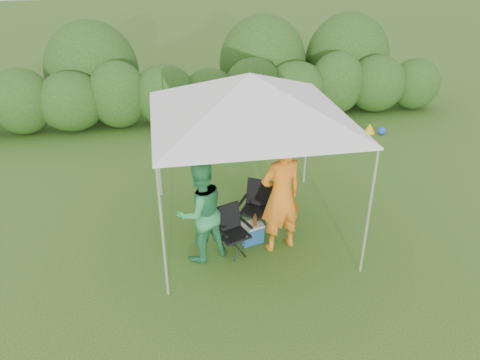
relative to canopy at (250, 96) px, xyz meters
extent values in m
plane|color=#3E6720|center=(0.00, -0.50, -2.46)|extent=(70.00, 70.00, 0.00)
ellipsoid|color=#2C531A|center=(-4.88, 5.50, -1.60)|extent=(1.65, 1.40, 1.73)
cylinder|color=#382616|center=(-4.88, 5.50, -2.31)|extent=(0.12, 0.12, 0.30)
ellipsoid|color=#2C531A|center=(-3.66, 5.50, -1.67)|extent=(1.80, 1.53, 1.57)
cylinder|color=#382616|center=(-3.66, 5.50, -2.31)|extent=(0.12, 0.12, 0.30)
ellipsoid|color=#2C531A|center=(-2.44, 5.50, -1.56)|extent=(1.58, 1.34, 1.80)
cylinder|color=#382616|center=(-2.44, 5.50, -2.31)|extent=(0.12, 0.12, 0.30)
ellipsoid|color=#2C531A|center=(-1.22, 5.50, -1.64)|extent=(1.72, 1.47, 1.65)
cylinder|color=#382616|center=(-1.22, 5.50, -2.31)|extent=(0.12, 0.12, 0.30)
ellipsoid|color=#2C531A|center=(0.00, 5.50, -1.71)|extent=(1.50, 1.28, 1.50)
cylinder|color=#382616|center=(0.00, 5.50, -2.31)|extent=(0.12, 0.12, 0.30)
ellipsoid|color=#2C531A|center=(1.22, 5.50, -1.60)|extent=(1.65, 1.40, 1.73)
cylinder|color=#382616|center=(1.22, 5.50, -2.31)|extent=(0.12, 0.12, 0.30)
ellipsoid|color=#2C531A|center=(2.44, 5.50, -1.67)|extent=(1.80, 1.53, 1.57)
cylinder|color=#382616|center=(2.44, 5.50, -2.31)|extent=(0.12, 0.12, 0.30)
ellipsoid|color=#2C531A|center=(3.66, 5.50, -1.56)|extent=(1.57, 1.34, 1.80)
cylinder|color=#382616|center=(3.66, 5.50, -2.31)|extent=(0.12, 0.12, 0.30)
ellipsoid|color=#2C531A|center=(4.88, 5.50, -1.64)|extent=(1.72, 1.47, 1.65)
cylinder|color=#382616|center=(4.88, 5.50, -2.31)|extent=(0.12, 0.12, 0.30)
ellipsoid|color=#2C531A|center=(6.10, 5.50, -1.71)|extent=(1.50, 1.28, 1.50)
cylinder|color=#382616|center=(6.10, 5.50, -2.31)|extent=(0.12, 0.12, 0.30)
cylinder|color=silver|center=(-1.50, -1.50, -1.41)|extent=(0.04, 0.04, 2.10)
cylinder|color=silver|center=(1.50, -1.50, -1.41)|extent=(0.04, 0.04, 2.10)
cylinder|color=silver|center=(-1.50, 1.50, -1.41)|extent=(0.04, 0.04, 2.10)
cylinder|color=silver|center=(1.50, 1.50, -1.41)|extent=(0.04, 0.04, 2.10)
cube|color=white|center=(0.00, 0.00, -0.35)|extent=(3.10, 3.10, 0.03)
pyramid|color=white|center=(0.00, 0.00, 0.02)|extent=(3.10, 3.10, 0.70)
cube|color=black|center=(0.12, -0.08, -2.07)|extent=(0.65, 0.64, 0.05)
cube|color=black|center=(0.23, 0.10, -1.80)|extent=(0.49, 0.36, 0.47)
cube|color=black|center=(-0.10, 0.05, -1.90)|extent=(0.25, 0.38, 0.03)
cube|color=black|center=(0.34, -0.21, -1.90)|extent=(0.25, 0.38, 0.03)
cylinder|color=black|center=(-0.16, -0.15, -2.26)|extent=(0.02, 0.02, 0.40)
cylinder|color=black|center=(0.20, -0.36, -2.26)|extent=(0.02, 0.02, 0.40)
cylinder|color=black|center=(0.05, 0.20, -2.26)|extent=(0.02, 0.02, 0.40)
cylinder|color=black|center=(0.41, -0.01, -2.26)|extent=(0.02, 0.02, 0.40)
cube|color=black|center=(-0.38, -0.69, -2.10)|extent=(0.57, 0.55, 0.04)
cube|color=black|center=(-0.45, -0.51, -1.85)|extent=(0.47, 0.28, 0.43)
cube|color=black|center=(-0.60, -0.77, -1.94)|extent=(0.18, 0.37, 0.03)
cube|color=black|center=(-0.17, -0.60, -1.94)|extent=(0.18, 0.37, 0.03)
cylinder|color=black|center=(-0.49, -0.94, -2.28)|extent=(0.02, 0.02, 0.37)
cylinder|color=black|center=(-0.14, -0.80, -2.28)|extent=(0.02, 0.02, 0.37)
cylinder|color=black|center=(-0.63, -0.58, -2.28)|extent=(0.02, 0.02, 0.37)
cylinder|color=black|center=(-0.28, -0.44, -2.28)|extent=(0.02, 0.02, 0.37)
imported|color=orange|center=(0.40, -0.63, -1.46)|extent=(0.83, 0.66, 2.00)
imported|color=#2F9050|center=(-0.90, -0.67, -1.61)|extent=(1.02, 0.92, 1.71)
cube|color=#1D5086|center=(-0.04, -0.40, -2.31)|extent=(0.45, 0.38, 0.31)
cube|color=silver|center=(-0.04, -0.40, -2.14)|extent=(0.47, 0.40, 0.03)
cylinder|color=#592D0C|center=(0.02, -0.44, -2.01)|extent=(0.06, 0.06, 0.24)
cone|color=yellow|center=(4.04, 3.88, -2.33)|extent=(0.31, 0.31, 0.26)
sphere|color=blue|center=(4.31, 3.70, -2.36)|extent=(0.21, 0.21, 0.21)
camera|label=1|loc=(-1.41, -6.90, 2.26)|focal=35.00mm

